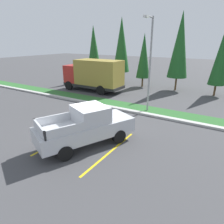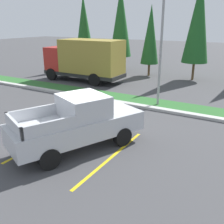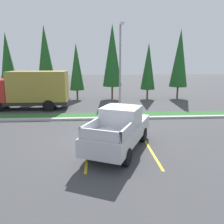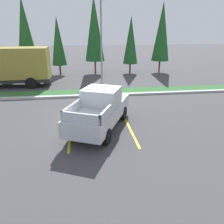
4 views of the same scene
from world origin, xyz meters
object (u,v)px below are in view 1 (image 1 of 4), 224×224
object	(u,v)px
street_light	(150,60)
cypress_tree_leftmost	(94,49)
cypress_tree_right_inner	(180,45)
cargo_truck_distant	(94,74)
cypress_tree_left_inner	(121,45)
cypress_tree_rightmost	(220,59)
pickup_truck_main	(87,126)
cypress_tree_center	(144,56)

from	to	relation	value
street_light	cypress_tree_leftmost	distance (m)	14.36
street_light	cypress_tree_right_inner	distance (m)	8.55
cargo_truck_distant	cypress_tree_left_inner	size ratio (longest dim) A/B	0.84
cypress_tree_leftmost	cypress_tree_rightmost	xyz separation A→B (m)	(15.46, -0.39, -0.62)
pickup_truck_main	cypress_tree_left_inner	bearing A→B (deg)	113.17
pickup_truck_main	cypress_tree_right_inner	world-z (taller)	cypress_tree_right_inner
cypress_tree_left_inner	cypress_tree_center	distance (m)	3.80
pickup_truck_main	cypress_tree_right_inner	distance (m)	15.64
cargo_truck_distant	cypress_tree_left_inner	xyz separation A→B (m)	(0.14, 5.82, 2.94)
cypress_tree_left_inner	cypress_tree_right_inner	bearing A→B (deg)	-5.49
street_light	cypress_tree_center	world-z (taller)	street_light
cypress_tree_right_inner	cypress_tree_leftmost	bearing A→B (deg)	179.30
pickup_truck_main	street_light	distance (m)	7.31
cypress_tree_right_inner	cypress_tree_center	bearing A→B (deg)	-177.20
street_light	cypress_tree_left_inner	world-z (taller)	cypress_tree_left_inner
pickup_truck_main	street_light	xyz separation A→B (m)	(0.70, 6.64, 2.97)
cypress_tree_leftmost	cypress_tree_center	size ratio (longest dim) A/B	1.18
cypress_tree_right_inner	cypress_tree_left_inner	bearing A→B (deg)	174.51
pickup_truck_main	cypress_tree_right_inner	xyz separation A→B (m)	(0.67, 15.15, 3.82)
pickup_truck_main	cypress_tree_center	bearing A→B (deg)	102.41
street_light	cypress_tree_leftmost	xyz separation A→B (m)	(-11.46, 8.65, 0.28)
cypress_tree_leftmost	cypress_tree_rightmost	distance (m)	15.47
cargo_truck_distant	cypress_tree_leftmost	bearing A→B (deg)	126.07
pickup_truck_main	cargo_truck_distant	bearing A→B (deg)	124.60
pickup_truck_main	cypress_tree_center	size ratio (longest dim) A/B	0.90
cypress_tree_right_inner	street_light	bearing A→B (deg)	-89.80
cypress_tree_leftmost	cypress_tree_center	bearing A→B (deg)	-2.57
cypress_tree_leftmost	cypress_tree_left_inner	bearing A→B (deg)	8.30
pickup_truck_main	cypress_tree_center	distance (m)	15.54
pickup_truck_main	cypress_tree_rightmost	bearing A→B (deg)	72.49
cypress_tree_leftmost	cypress_tree_center	distance (m)	7.50
pickup_truck_main	cypress_tree_rightmost	xyz separation A→B (m)	(4.70, 14.90, 2.64)
cypress_tree_center	cypress_tree_rightmost	bearing A→B (deg)	-0.40
cypress_tree_left_inner	cypress_tree_rightmost	world-z (taller)	cypress_tree_left_inner
cargo_truck_distant	pickup_truck_main	bearing A→B (deg)	-55.40
cypress_tree_left_inner	pickup_truck_main	bearing A→B (deg)	-66.83
cypress_tree_left_inner	cypress_tree_right_inner	distance (m)	7.50
cypress_tree_left_inner	cypress_tree_rightmost	xyz separation A→B (m)	(11.50, -0.97, -1.11)
street_light	cypress_tree_right_inner	world-z (taller)	cypress_tree_right_inner
cypress_tree_right_inner	cypress_tree_rightmost	bearing A→B (deg)	-3.55
cypress_tree_leftmost	cypress_tree_rightmost	world-z (taller)	cypress_tree_leftmost
cypress_tree_leftmost	cypress_tree_left_inner	world-z (taller)	cypress_tree_left_inner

